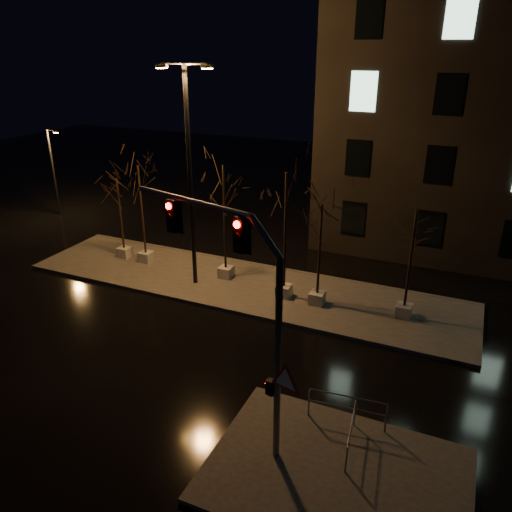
% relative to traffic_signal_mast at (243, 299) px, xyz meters
% --- Properties ---
extents(ground, '(90.00, 90.00, 0.00)m').
position_rel_traffic_signal_mast_xyz_m(ground, '(-4.63, 3.29, -4.78)').
color(ground, black).
rests_on(ground, ground).
extents(median, '(22.00, 5.00, 0.15)m').
position_rel_traffic_signal_mast_xyz_m(median, '(-4.63, 9.29, -4.70)').
color(median, '#44413D').
rests_on(median, ground).
extents(sidewalk_corner, '(7.00, 5.00, 0.15)m').
position_rel_traffic_signal_mast_xyz_m(sidewalk_corner, '(2.87, -0.21, -4.70)').
color(sidewalk_corner, '#44413D').
rests_on(sidewalk_corner, ground).
extents(tree_0, '(1.80, 1.80, 4.52)m').
position_rel_traffic_signal_mast_xyz_m(tree_0, '(-11.89, 9.72, -1.20)').
color(tree_0, '#B9B8AC').
rests_on(tree_0, median).
extents(tree_1, '(1.80, 1.80, 5.38)m').
position_rel_traffic_signal_mast_xyz_m(tree_1, '(-10.41, 9.66, -0.54)').
color(tree_1, '#B9B8AC').
rests_on(tree_1, median).
extents(tree_2, '(1.80, 1.80, 5.81)m').
position_rel_traffic_signal_mast_xyz_m(tree_2, '(-5.60, 9.66, -0.22)').
color(tree_2, '#B9B8AC').
rests_on(tree_2, median).
extents(tree_3, '(1.80, 1.80, 5.99)m').
position_rel_traffic_signal_mast_xyz_m(tree_3, '(-2.20, 8.92, -0.08)').
color(tree_3, '#B9B8AC').
rests_on(tree_3, median).
extents(tree_4, '(1.80, 1.80, 4.80)m').
position_rel_traffic_signal_mast_xyz_m(tree_4, '(-0.58, 8.86, -0.98)').
color(tree_4, '#B9B8AC').
rests_on(tree_4, median).
extents(tree_5, '(1.80, 1.80, 4.91)m').
position_rel_traffic_signal_mast_xyz_m(tree_5, '(3.17, 9.26, -0.90)').
color(tree_5, '#B9B8AC').
rests_on(tree_5, median).
extents(traffic_signal_mast, '(5.60, 1.55, 7.04)m').
position_rel_traffic_signal_mast_xyz_m(traffic_signal_mast, '(0.00, 0.00, 0.00)').
color(traffic_signal_mast, '#5B5D63').
rests_on(traffic_signal_mast, sidewalk_corner).
extents(streetlight_main, '(2.53, 0.74, 10.12)m').
position_rel_traffic_signal_mast_xyz_m(streetlight_main, '(-6.70, 8.52, 1.21)').
color(streetlight_main, black).
rests_on(streetlight_main, median).
extents(streetlight_far, '(1.15, 0.33, 5.84)m').
position_rel_traffic_signal_mast_xyz_m(streetlight_far, '(-21.03, 14.41, -1.56)').
color(streetlight_far, black).
rests_on(streetlight_far, ground).
extents(guard_rail_a, '(2.39, 0.29, 1.04)m').
position_rel_traffic_signal_mast_xyz_m(guard_rail_a, '(2.59, 1.79, -3.95)').
color(guard_rail_a, '#5B5D63').
rests_on(guard_rail_a, sidewalk_corner).
extents(guard_rail_b, '(0.28, 1.97, 0.94)m').
position_rel_traffic_signal_mast_xyz_m(guard_rail_b, '(2.96, 0.87, -4.02)').
color(guard_rail_b, '#5B5D63').
rests_on(guard_rail_b, sidewalk_corner).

